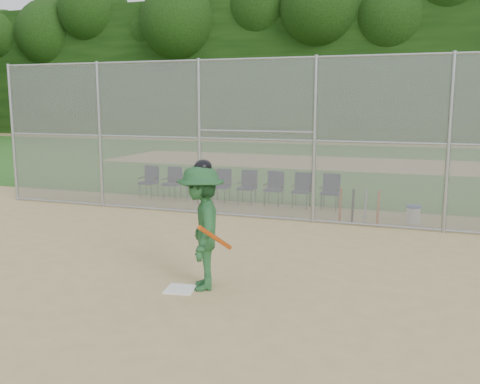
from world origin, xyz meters
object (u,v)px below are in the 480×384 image
(water_cooler, at_px, (413,214))
(batter_at_plate, at_px, (201,227))
(home_plate, at_px, (180,289))
(chair_0, at_px, (148,182))

(water_cooler, bearing_deg, batter_at_plate, -116.91)
(home_plate, height_order, batter_at_plate, batter_at_plate)
(home_plate, bearing_deg, chair_0, 122.45)
(water_cooler, bearing_deg, chair_0, 172.46)
(water_cooler, distance_m, chair_0, 7.92)
(water_cooler, height_order, chair_0, chair_0)
(home_plate, height_order, water_cooler, water_cooler)
(home_plate, bearing_deg, water_cooler, 61.77)
(batter_at_plate, distance_m, water_cooler, 6.69)
(chair_0, bearing_deg, water_cooler, -7.54)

